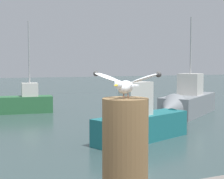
{
  "coord_description": "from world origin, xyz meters",
  "views": [
    {
      "loc": [
        -1.62,
        -2.91,
        2.45
      ],
      "look_at": [
        -0.44,
        -0.27,
        2.24
      ],
      "focal_mm": 56.3,
      "sensor_mm": 36.0,
      "label": 1
    }
  ],
  "objects_px": {
    "seagull": "(125,84)",
    "boat_teal": "(148,122)",
    "boat_grey": "(185,103)",
    "boat_green": "(14,103)",
    "mooring_post": "(125,159)"
  },
  "relations": [
    {
      "from": "mooring_post",
      "to": "boat_green",
      "type": "relative_size",
      "value": 0.21
    },
    {
      "from": "seagull",
      "to": "boat_grey",
      "type": "distance_m",
      "value": 14.27
    },
    {
      "from": "boat_grey",
      "to": "boat_teal",
      "type": "xyz_separation_m",
      "value": [
        -4.18,
        -3.76,
        -0.05
      ]
    },
    {
      "from": "boat_grey",
      "to": "seagull",
      "type": "bearing_deg",
      "value": -127.75
    },
    {
      "from": "mooring_post",
      "to": "boat_grey",
      "type": "distance_m",
      "value": 14.21
    },
    {
      "from": "seagull",
      "to": "boat_green",
      "type": "relative_size",
      "value": 0.11
    },
    {
      "from": "mooring_post",
      "to": "boat_green",
      "type": "height_order",
      "value": "boat_green"
    },
    {
      "from": "seagull",
      "to": "boat_green",
      "type": "xyz_separation_m",
      "value": [
        1.43,
        15.39,
        -1.79
      ]
    },
    {
      "from": "seagull",
      "to": "boat_teal",
      "type": "relative_size",
      "value": 0.11
    },
    {
      "from": "boat_teal",
      "to": "boat_grey",
      "type": "bearing_deg",
      "value": 41.96
    },
    {
      "from": "boat_grey",
      "to": "boat_green",
      "type": "xyz_separation_m",
      "value": [
        -7.25,
        4.18,
        -0.09
      ]
    },
    {
      "from": "mooring_post",
      "to": "boat_green",
      "type": "bearing_deg",
      "value": 84.71
    },
    {
      "from": "seagull",
      "to": "boat_green",
      "type": "bearing_deg",
      "value": 84.7
    },
    {
      "from": "mooring_post",
      "to": "boat_teal",
      "type": "relative_size",
      "value": 0.22
    },
    {
      "from": "boat_green",
      "to": "boat_teal",
      "type": "bearing_deg",
      "value": -68.85
    }
  ]
}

